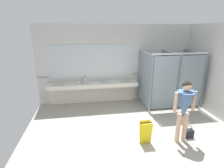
{
  "coord_description": "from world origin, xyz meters",
  "views": [
    {
      "loc": [
        -1.36,
        -3.59,
        2.71
      ],
      "look_at": [
        -0.54,
        1.45,
        1.11
      ],
      "focal_mm": 27.95,
      "sensor_mm": 36.0,
      "label": 1
    }
  ],
  "objects_px": {
    "paper_cup": "(78,83)",
    "person_standing": "(184,105)",
    "wet_floor_sign": "(146,132)",
    "handbag": "(188,133)",
    "soap_dispenser": "(85,80)"
  },
  "relations": [
    {
      "from": "paper_cup",
      "to": "soap_dispenser",
      "type": "bearing_deg",
      "value": 41.64
    },
    {
      "from": "handbag",
      "to": "paper_cup",
      "type": "bearing_deg",
      "value": 138.93
    },
    {
      "from": "person_standing",
      "to": "handbag",
      "type": "height_order",
      "value": "person_standing"
    },
    {
      "from": "handbag",
      "to": "wet_floor_sign",
      "type": "bearing_deg",
      "value": -176.82
    },
    {
      "from": "handbag",
      "to": "paper_cup",
      "type": "relative_size",
      "value": 3.32
    },
    {
      "from": "handbag",
      "to": "paper_cup",
      "type": "xyz_separation_m",
      "value": [
        -2.85,
        2.48,
        0.77
      ]
    },
    {
      "from": "wet_floor_sign",
      "to": "soap_dispenser",
      "type": "bearing_deg",
      "value": 116.89
    },
    {
      "from": "wet_floor_sign",
      "to": "handbag",
      "type": "bearing_deg",
      "value": 3.18
    },
    {
      "from": "handbag",
      "to": "wet_floor_sign",
      "type": "xyz_separation_m",
      "value": [
        -1.21,
        -0.07,
        0.19
      ]
    },
    {
      "from": "person_standing",
      "to": "wet_floor_sign",
      "type": "relative_size",
      "value": 2.69
    },
    {
      "from": "person_standing",
      "to": "paper_cup",
      "type": "height_order",
      "value": "person_standing"
    },
    {
      "from": "paper_cup",
      "to": "person_standing",
      "type": "bearing_deg",
      "value": -45.53
    },
    {
      "from": "soap_dispenser",
      "to": "wet_floor_sign",
      "type": "relative_size",
      "value": 0.35
    },
    {
      "from": "soap_dispenser",
      "to": "paper_cup",
      "type": "distance_m",
      "value": 0.32
    },
    {
      "from": "person_standing",
      "to": "paper_cup",
      "type": "distance_m",
      "value": 3.64
    }
  ]
}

